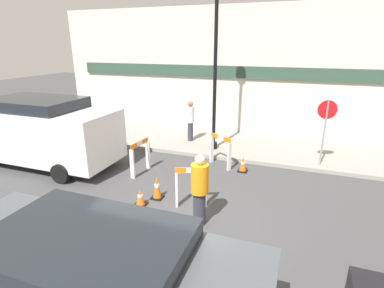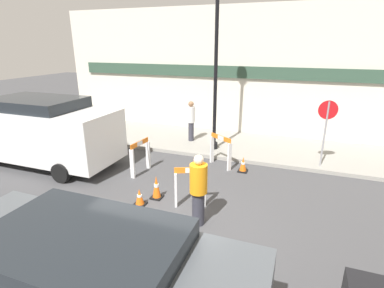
{
  "view_description": "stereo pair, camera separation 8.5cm",
  "coord_description": "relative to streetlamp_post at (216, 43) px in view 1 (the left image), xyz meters",
  "views": [
    {
      "loc": [
        2.28,
        -5.22,
        3.97
      ],
      "look_at": [
        -0.71,
        3.07,
        1.0
      ],
      "focal_mm": 28.0,
      "sensor_mm": 36.0,
      "label": 1
    },
    {
      "loc": [
        2.36,
        -5.19,
        3.97
      ],
      "look_at": [
        -0.71,
        3.07,
        1.0
      ],
      "focal_mm": 28.0,
      "sensor_mm": 36.0,
      "label": 2
    }
  ],
  "objects": [
    {
      "name": "person_pedestrian",
      "position": [
        -1.17,
        0.62,
        -2.94
      ],
      "size": [
        0.4,
        0.4,
        1.65
      ],
      "rotation": [
        0.0,
        0.0,
        2.79
      ],
      "color": "#33333D",
      "rests_on": "sidewalk_slab"
    },
    {
      "name": "person_worker",
      "position": [
        1.05,
        -4.81,
        -3.06
      ],
      "size": [
        0.54,
        0.54,
        1.7
      ],
      "rotation": [
        0.0,
        0.0,
        2.06
      ],
      "color": "#33333D",
      "rests_on": "ground_plane"
    },
    {
      "name": "barricade_1",
      "position": [
        0.61,
        -1.32,
        -3.37
      ],
      "size": [
        0.86,
        0.63,
        1.09
      ],
      "rotation": [
        0.0,
        0.0,
        8.84
      ],
      "color": "white",
      "rests_on": "ground_plane"
    },
    {
      "name": "work_van",
      "position": [
        -5.2,
        -3.16,
        -2.72
      ],
      "size": [
        5.43,
        2.24,
        2.28
      ],
      "color": "white",
      "rests_on": "ground_plane"
    },
    {
      "name": "barricade_0",
      "position": [
        0.59,
        -4.13,
        -3.39
      ],
      "size": [
        0.77,
        0.44,
        1.08
      ],
      "rotation": [
        0.0,
        0.0,
        6.7
      ],
      "color": "white",
      "rests_on": "ground_plane"
    },
    {
      "name": "stop_sign",
      "position": [
        3.78,
        -0.4,
        -2.38
      ],
      "size": [
        0.59,
        0.15,
        2.17
      ],
      "rotation": [
        0.0,
        0.0,
        3.36
      ],
      "color": "gray",
      "rests_on": "sidewalk_slab"
    },
    {
      "name": "parked_car_1",
      "position": [
        0.64,
        -8.03,
        -2.97
      ],
      "size": [
        4.54,
        1.99,
        1.76
      ],
      "color": "#4C5156",
      "rests_on": "ground_plane"
    },
    {
      "name": "traffic_cone_0",
      "position": [
        -0.4,
        -4.06,
        -3.65
      ],
      "size": [
        0.3,
        0.3,
        0.65
      ],
      "color": "black",
      "rests_on": "ground_plane"
    },
    {
      "name": "traffic_cone_1",
      "position": [
        -0.64,
        -4.54,
        -3.75
      ],
      "size": [
        0.3,
        0.3,
        0.46
      ],
      "color": "black",
      "rests_on": "ground_plane"
    },
    {
      "name": "traffic_cone_2",
      "position": [
        1.43,
        -1.5,
        -3.73
      ],
      "size": [
        0.3,
        0.3,
        0.51
      ],
      "color": "black",
      "rests_on": "ground_plane"
    },
    {
      "name": "streetlamp_post",
      "position": [
        0.0,
        0.0,
        0.0
      ],
      "size": [
        0.44,
        0.44,
        6.05
      ],
      "color": "black",
      "rests_on": "sidewalk_slab"
    },
    {
      "name": "ground_plane",
      "position": [
        0.64,
        -5.29,
        -3.97
      ],
      "size": [
        60.0,
        60.0,
        0.0
      ],
      "primitive_type": "plane",
      "color": "#424244"
    },
    {
      "name": "sidewalk_slab",
      "position": [
        0.64,
        0.87,
        -3.9
      ],
      "size": [
        18.0,
        3.31,
        0.13
      ],
      "color": "gray",
      "rests_on": "ground_plane"
    },
    {
      "name": "storefront_facade",
      "position": [
        0.64,
        2.59,
        -1.21
      ],
      "size": [
        18.0,
        0.22,
        5.5
      ],
      "color": "beige",
      "rests_on": "ground_plane"
    },
    {
      "name": "barricade_2",
      "position": [
        -1.63,
        -2.75,
        -3.38
      ],
      "size": [
        0.22,
        0.93,
        1.08
      ],
      "rotation": [
        0.0,
        0.0,
        10.9
      ],
      "color": "white",
      "rests_on": "ground_plane"
    }
  ]
}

